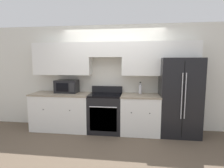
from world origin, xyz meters
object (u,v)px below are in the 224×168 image
at_px(oven_range, 105,113).
at_px(bottle, 140,89).
at_px(refrigerator, 179,97).
at_px(microwave, 67,86).

xyz_separation_m(oven_range, bottle, (0.84, 0.19, 0.57)).
bearing_deg(bottle, refrigerator, -8.03).
height_order(oven_range, refrigerator, refrigerator).
height_order(refrigerator, bottle, refrigerator).
bearing_deg(oven_range, bottle, 12.66).
relative_size(oven_range, microwave, 1.95).
distance_m(microwave, bottle, 1.84).
bearing_deg(refrigerator, oven_range, -177.88).
relative_size(refrigerator, microwave, 3.21).
bearing_deg(bottle, microwave, -177.65).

